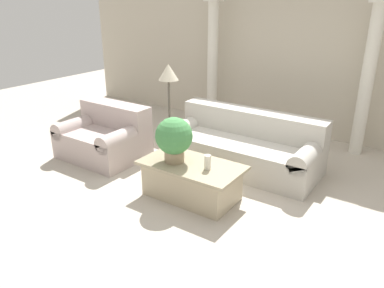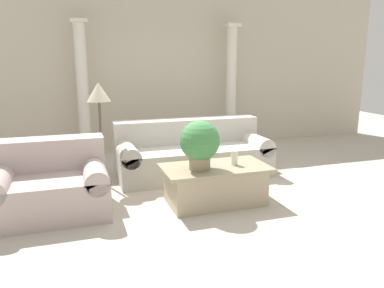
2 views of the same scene
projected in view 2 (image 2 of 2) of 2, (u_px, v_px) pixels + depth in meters
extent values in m
plane|color=#BCB2A3|center=(205.00, 191.00, 5.14)|extent=(16.00, 16.00, 0.00)
cube|color=beige|center=(158.00, 68.00, 7.39)|extent=(10.00, 0.06, 3.20)
cube|color=#B7B2A8|center=(193.00, 161.00, 5.83)|extent=(2.34, 1.00, 0.46)
cube|color=#B7B2A8|center=(187.00, 131.00, 6.04)|extent=(2.34, 0.35, 0.38)
cylinder|color=#B7B2A8|center=(126.00, 151.00, 5.47)|extent=(0.28, 1.00, 0.28)
cylinder|color=#B7B2A8|center=(253.00, 142.00, 6.09)|extent=(0.28, 1.00, 0.28)
cube|color=#B8A6A1|center=(50.00, 195.00, 4.35)|extent=(1.31, 1.00, 0.46)
cube|color=#B8A6A1|center=(49.00, 153.00, 4.56)|extent=(1.31, 0.35, 0.38)
cylinder|color=#B8A6A1|center=(95.00, 172.00, 4.46)|extent=(0.28, 1.00, 0.28)
cube|color=tan|center=(215.00, 186.00, 4.69)|extent=(1.16, 0.64, 0.44)
cube|color=tan|center=(215.00, 168.00, 4.64)|extent=(1.32, 0.73, 0.04)
cylinder|color=#937F60|center=(200.00, 163.00, 4.49)|extent=(0.26, 0.26, 0.15)
sphere|color=#428447|center=(200.00, 141.00, 4.43)|extent=(0.48, 0.48, 0.48)
cylinder|color=silver|center=(234.00, 158.00, 4.68)|extent=(0.08, 0.08, 0.18)
cylinder|color=#4C473D|center=(104.00, 183.00, 5.45)|extent=(0.23, 0.23, 0.03)
cylinder|color=#4C473D|center=(101.00, 143.00, 5.32)|extent=(0.04, 0.04, 1.17)
cone|color=beige|center=(99.00, 92.00, 5.16)|extent=(0.33, 0.33, 0.26)
cylinder|color=silver|center=(83.00, 93.00, 6.65)|extent=(0.20, 0.20, 2.39)
cube|color=silver|center=(78.00, 21.00, 6.38)|extent=(0.29, 0.29, 0.06)
cylinder|color=silver|center=(231.00, 89.00, 7.52)|extent=(0.20, 0.20, 2.39)
cube|color=silver|center=(232.00, 25.00, 7.25)|extent=(0.29, 0.29, 0.06)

